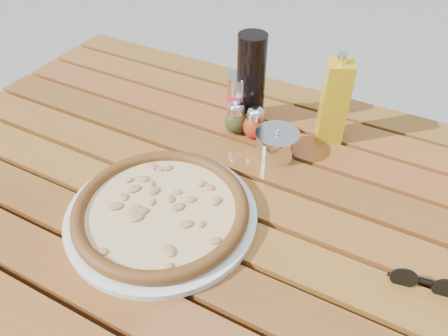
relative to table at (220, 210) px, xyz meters
The scene contains 10 objects.
table is the anchor object (origin of this frame).
plate 0.16m from the table, 111.72° to the right, with size 0.36×0.36×0.01m, color silver.
pizza 0.17m from the table, 111.72° to the right, with size 0.42×0.42×0.03m.
pepper_shaker 0.21m from the table, 91.75° to the left, with size 0.06×0.06×0.08m.
oregano_shaker 0.22m from the table, 106.51° to the left, with size 0.06×0.06×0.08m.
dark_bottle 0.31m from the table, 100.98° to the left, with size 0.07×0.07×0.22m, color black.
soda_can 0.28m from the table, 106.30° to the left, with size 0.07×0.07×0.12m.
olive_oil_cruet 0.35m from the table, 61.06° to the left, with size 0.07×0.07×0.21m.
parmesan_tin 0.19m from the table, 66.45° to the left, with size 0.11×0.11×0.07m.
sunglasses 0.42m from the table, ahead, with size 0.11×0.04×0.04m.
Camera 1 is at (0.32, -0.57, 1.37)m, focal length 35.00 mm.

